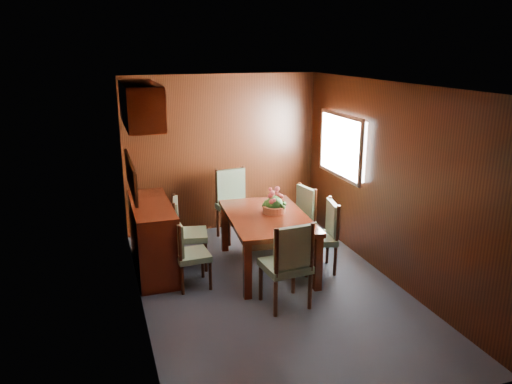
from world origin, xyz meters
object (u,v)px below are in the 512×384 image
object	(u,v)px
chair_left_near	(187,250)
flower_centerpiece	(274,201)
dining_table	(267,223)
chair_head	(289,261)
sideboard	(153,237)
chair_right_near	(324,232)

from	to	relation	value
chair_left_near	flower_centerpiece	bearing A→B (deg)	99.52
dining_table	chair_head	size ratio (longest dim) A/B	1.62
sideboard	chair_head	xyz separation A→B (m)	(1.28, -1.45, 0.11)
sideboard	chair_right_near	size ratio (longest dim) A/B	1.51
sideboard	dining_table	xyz separation A→B (m)	(1.40, -0.43, 0.18)
sideboard	chair_head	distance (m)	1.94
sideboard	chair_left_near	distance (m)	0.69
chair_head	flower_centerpiece	size ratio (longest dim) A/B	3.23
chair_left_near	flower_centerpiece	world-z (taller)	flower_centerpiece
dining_table	chair_right_near	distance (m)	0.73
sideboard	chair_right_near	bearing A→B (deg)	-18.15
chair_right_near	chair_head	world-z (taller)	chair_head
flower_centerpiece	dining_table	bearing A→B (deg)	-148.74
dining_table	chair_left_near	size ratio (longest dim) A/B	1.91
chair_head	sideboard	bearing A→B (deg)	126.44
chair_left_near	chair_head	size ratio (longest dim) A/B	0.85
chair_left_near	chair_head	world-z (taller)	chair_head
chair_right_near	chair_head	bearing A→B (deg)	145.58
flower_centerpiece	chair_left_near	bearing A→B (deg)	-167.80
chair_left_near	flower_centerpiece	size ratio (longest dim) A/B	2.73
dining_table	flower_centerpiece	xyz separation A→B (m)	(0.12, 0.07, 0.25)
flower_centerpiece	chair_right_near	bearing A→B (deg)	-30.29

